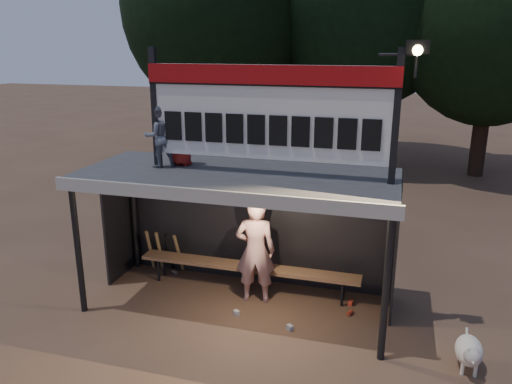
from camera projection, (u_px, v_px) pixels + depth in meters
ground at (238, 304)px, 8.50m from camera, size 80.00×80.00×0.00m
player at (255, 251)px, 8.38m from camera, size 0.75×0.56×1.84m
child_a at (159, 136)px, 8.06m from camera, size 0.62×0.61×1.01m
child_b at (181, 136)px, 8.18m from camera, size 0.52×0.38×0.99m
dugout_shelter at (242, 197)px, 8.19m from camera, size 5.10×2.08×2.32m
scoreboard_assembly at (272, 110)px, 7.39m from camera, size 4.10×0.27×1.99m
bench at (248, 268)px, 8.88m from camera, size 4.00×0.35×0.48m
tree_left at (216, 6)px, 17.19m from camera, size 6.46×6.46×9.27m
tree_right at (496, 12)px, 15.37m from camera, size 6.08×6.08×8.72m
dog at (469, 351)px, 6.72m from camera, size 0.36×0.81×0.49m
bats at (164, 251)px, 9.59m from camera, size 0.68×0.35×0.84m
litter at (278, 305)px, 8.41m from camera, size 3.53×1.43×0.08m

